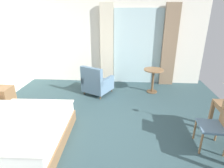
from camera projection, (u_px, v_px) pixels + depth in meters
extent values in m
cube|color=#334C51|center=(99.00, 138.00, 3.72)|extent=(6.43, 6.97, 0.10)
cube|color=white|center=(112.00, 42.00, 6.19)|extent=(6.03, 0.12, 2.78)
cube|color=silver|center=(137.00, 48.00, 6.12)|extent=(1.58, 0.02, 2.45)
cube|color=beige|center=(107.00, 45.00, 6.07)|extent=(0.42, 0.10, 2.59)
cube|color=#897056|center=(169.00, 46.00, 5.92)|extent=(0.45, 0.10, 2.59)
cube|color=olive|center=(9.00, 138.00, 3.46)|extent=(2.19, 1.85, 0.25)
cube|color=white|center=(6.00, 127.00, 3.38)|extent=(2.12, 1.80, 0.23)
cube|color=silver|center=(24.00, 122.00, 3.32)|extent=(1.47, 1.81, 0.03)
cube|color=olive|center=(3.00, 98.00, 4.71)|extent=(0.48, 0.44, 0.56)
cube|color=olive|center=(211.00, 116.00, 3.77)|extent=(0.06, 0.06, 0.69)
cube|color=slate|center=(212.00, 127.00, 3.26)|extent=(0.47, 0.49, 0.04)
cylinder|color=olive|center=(195.00, 129.00, 3.57)|extent=(0.04, 0.04, 0.42)
cylinder|color=olive|center=(201.00, 144.00, 3.18)|extent=(0.04, 0.04, 0.42)
cylinder|color=olive|center=(217.00, 131.00, 3.51)|extent=(0.04, 0.04, 0.42)
cube|color=slate|center=(98.00, 86.00, 5.60)|extent=(0.96, 0.97, 0.27)
cube|color=slate|center=(91.00, 76.00, 5.21)|extent=(0.68, 0.43, 0.52)
cube|color=slate|center=(106.00, 81.00, 5.38)|extent=(0.42, 0.70, 0.16)
cube|color=slate|center=(90.00, 77.00, 5.67)|extent=(0.42, 0.70, 0.16)
cylinder|color=#4C3D2D|center=(112.00, 90.00, 5.77)|extent=(0.04, 0.04, 0.10)
cylinder|color=#4C3D2D|center=(96.00, 86.00, 6.05)|extent=(0.04, 0.04, 0.10)
cylinder|color=#4C3D2D|center=(100.00, 97.00, 5.28)|extent=(0.04, 0.04, 0.10)
cylinder|color=#4C3D2D|center=(84.00, 93.00, 5.57)|extent=(0.04, 0.04, 0.10)
cylinder|color=olive|center=(154.00, 70.00, 5.50)|extent=(0.58, 0.58, 0.03)
cylinder|color=brown|center=(153.00, 81.00, 5.63)|extent=(0.07, 0.07, 0.70)
cylinder|color=brown|center=(152.00, 91.00, 5.75)|extent=(0.32, 0.32, 0.02)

